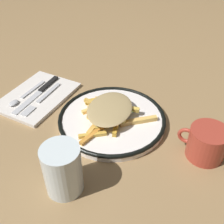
% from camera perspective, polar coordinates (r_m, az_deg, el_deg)
% --- Properties ---
extents(ground_plane, '(2.60, 2.60, 0.00)m').
position_cam_1_polar(ground_plane, '(0.77, -0.00, -2.10)').
color(ground_plane, olive).
extents(plate, '(0.29, 0.29, 0.02)m').
position_cam_1_polar(plate, '(0.76, -0.00, -1.45)').
color(plate, white).
rests_on(plate, ground_plane).
extents(fries_heap, '(0.22, 0.21, 0.04)m').
position_cam_1_polar(fries_heap, '(0.74, -0.64, 0.05)').
color(fries_heap, gold).
rests_on(fries_heap, plate).
extents(napkin, '(0.18, 0.24, 0.01)m').
position_cam_1_polar(napkin, '(0.88, -15.04, 3.16)').
color(napkin, silver).
rests_on(napkin, ground_plane).
extents(fork, '(0.02, 0.18, 0.01)m').
position_cam_1_polar(fork, '(0.86, -14.14, 2.68)').
color(fork, silver).
rests_on(fork, napkin).
extents(knife, '(0.02, 0.21, 0.01)m').
position_cam_1_polar(knife, '(0.89, -14.40, 4.24)').
color(knife, black).
rests_on(knife, napkin).
extents(spoon, '(0.02, 0.15, 0.01)m').
position_cam_1_polar(spoon, '(0.88, -18.03, 2.87)').
color(spoon, silver).
rests_on(spoon, napkin).
extents(water_glass, '(0.08, 0.08, 0.12)m').
position_cam_1_polar(water_glass, '(0.58, -9.88, -11.63)').
color(water_glass, silver).
rests_on(water_glass, ground_plane).
extents(coffee_mug, '(0.12, 0.09, 0.08)m').
position_cam_1_polar(coffee_mug, '(0.69, 18.81, -6.03)').
color(coffee_mug, '#A83A2B').
rests_on(coffee_mug, ground_plane).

